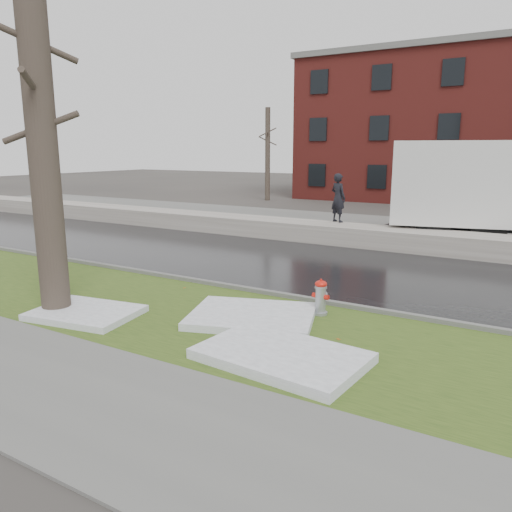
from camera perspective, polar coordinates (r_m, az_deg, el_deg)
The scene contains 16 objects.
ground at distance 11.75m, azimuth -0.43°, elevation -5.87°, with size 120.00×120.00×0.00m, color #47423D.
verge at distance 10.76m, azimuth -3.91°, elevation -7.52°, with size 60.00×4.50×0.04m, color #2D4617.
sidewalk at distance 8.20m, azimuth -19.44°, elevation -14.68°, with size 60.00×3.00×0.05m, color slate.
road at distance 15.63m, azimuth 8.13°, elevation -1.38°, with size 60.00×7.00×0.03m, color black.
parking_lot at distance 23.58m, azimuth 16.15°, elevation 2.81°, with size 60.00×9.00×0.03m, color slate.
curb at distance 12.56m, azimuth 1.93°, elevation -4.35°, with size 60.00×0.15×0.14m, color slate.
snowbank at distance 19.44m, azimuth 12.96°, elevation 2.16°, with size 60.00×1.60×0.75m, color #B4ADA4.
brick_building at distance 39.77m, azimuth 25.93°, elevation 12.91°, with size 26.00×12.00×10.00m, color maroon.
bg_tree_left at distance 36.23m, azimuth 1.34°, elevation 11.64°, with size 1.40×1.62×6.50m.
bg_tree_center at distance 37.47m, azimuth 12.62°, elevation 11.37°, with size 1.40×1.62×6.50m.
fire_hydrant at distance 11.11m, azimuth 7.41°, elevation -4.50°, with size 0.40×0.34×0.81m.
tree at distance 11.64m, azimuth -23.33°, elevation 12.92°, with size 1.44×1.62×7.84m.
worker at distance 20.35m, azimuth 9.37°, elevation 6.58°, with size 0.71×0.47×1.95m, color black.
snow_patch_near at distance 10.78m, azimuth -0.44°, elevation -6.88°, with size 2.60×2.00×0.16m, color white.
snow_patch_far at distance 11.64m, azimuth -18.88°, elevation -6.16°, with size 2.20×1.60×0.14m, color white.
snow_patch_side at distance 8.81m, azimuth 2.94°, elevation -11.30°, with size 2.80×1.80×0.18m, color white.
Camera 1 is at (5.78, -9.57, 3.63)m, focal length 35.00 mm.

